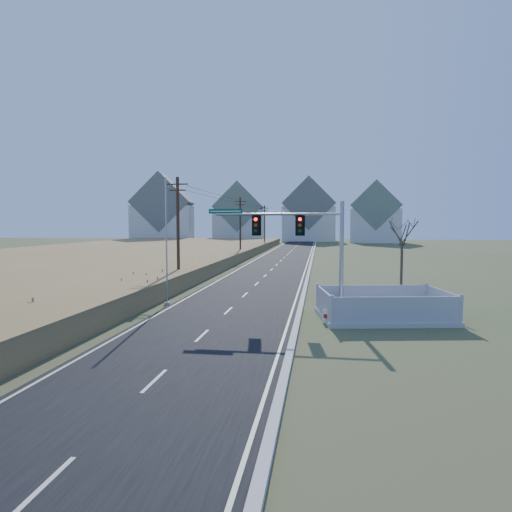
# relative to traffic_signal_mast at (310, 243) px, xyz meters

# --- Properties ---
(ground) EXTENTS (260.00, 260.00, 0.00)m
(ground) POSITION_rel_traffic_signal_mast_xyz_m (-4.67, -4.62, -4.02)
(ground) COLOR #3F5127
(ground) RESTS_ON ground
(road) EXTENTS (8.00, 180.00, 0.06)m
(road) POSITION_rel_traffic_signal_mast_xyz_m (-4.67, 45.38, -3.99)
(road) COLOR black
(road) RESTS_ON ground
(curb) EXTENTS (0.30, 180.00, 0.18)m
(curb) POSITION_rel_traffic_signal_mast_xyz_m (-0.52, 45.38, -3.93)
(curb) COLOR #B2AFA8
(curb) RESTS_ON ground
(reed_marsh) EXTENTS (38.00, 110.00, 1.30)m
(reed_marsh) POSITION_rel_traffic_signal_mast_xyz_m (-28.67, 35.38, -3.37)
(reed_marsh) COLOR #A6794B
(reed_marsh) RESTS_ON ground
(utility_pole_near) EXTENTS (1.80, 0.26, 9.00)m
(utility_pole_near) POSITION_rel_traffic_signal_mast_xyz_m (-11.17, 10.38, 0.67)
(utility_pole_near) COLOR #422D1E
(utility_pole_near) RESTS_ON ground
(utility_pole_mid) EXTENTS (1.80, 0.26, 9.00)m
(utility_pole_mid) POSITION_rel_traffic_signal_mast_xyz_m (-11.17, 40.38, 0.67)
(utility_pole_mid) COLOR #422D1E
(utility_pole_mid) RESTS_ON ground
(utility_pole_far) EXTENTS (1.80, 0.26, 9.00)m
(utility_pole_far) POSITION_rel_traffic_signal_mast_xyz_m (-11.17, 70.38, 0.67)
(utility_pole_far) COLOR #422D1E
(utility_pole_far) RESTS_ON ground
(condo_nw) EXTENTS (17.69, 13.38, 19.05)m
(condo_nw) POSITION_rel_traffic_signal_mast_xyz_m (-42.67, 95.38, 3.69)
(condo_nw) COLOR silver
(condo_nw) RESTS_ON ground
(condo_nnw) EXTENTS (14.93, 11.17, 17.03)m
(condo_nnw) POSITION_rel_traffic_signal_mast_xyz_m (-22.67, 103.38, 2.92)
(condo_nnw) COLOR silver
(condo_nnw) RESTS_ON ground
(condo_n) EXTENTS (15.27, 10.20, 18.54)m
(condo_n) POSITION_rel_traffic_signal_mast_xyz_m (-2.67, 107.38, 3.59)
(condo_n) COLOR silver
(condo_n) RESTS_ON ground
(condo_ne) EXTENTS (14.12, 10.51, 16.52)m
(condo_ne) POSITION_rel_traffic_signal_mast_xyz_m (15.33, 99.38, 2.82)
(condo_ne) COLOR silver
(condo_ne) RESTS_ON ground
(traffic_signal_mast) EXTENTS (8.07, 0.55, 6.42)m
(traffic_signal_mast) POSITION_rel_traffic_signal_mast_xyz_m (0.00, 0.00, 0.00)
(traffic_signal_mast) COLOR #9EA0A5
(traffic_signal_mast) RESTS_ON ground
(fence_enclosure) EXTENTS (7.41, 5.66, 1.54)m
(fence_enclosure) POSITION_rel_traffic_signal_mast_xyz_m (4.03, -1.37, -3.72)
(fence_enclosure) COLOR #B7B5AD
(fence_enclosure) RESTS_ON ground
(open_sign) EXTENTS (0.56, 0.21, 0.71)m
(open_sign) POSITION_rel_traffic_signal_mast_xyz_m (1.04, -2.99, -3.64)
(open_sign) COLOR white
(open_sign) RESTS_ON ground
(flagpole) EXTENTS (0.36, 0.36, 8.01)m
(flagpole) POSITION_rel_traffic_signal_mast_xyz_m (-8.97, 1.11, -0.82)
(flagpole) COLOR #B7B5AD
(flagpole) RESTS_ON ground
(bare_tree) EXTENTS (2.19, 2.19, 5.81)m
(bare_tree) POSITION_rel_traffic_signal_mast_xyz_m (6.06, 5.18, 0.66)
(bare_tree) COLOR #4C3F33
(bare_tree) RESTS_ON ground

